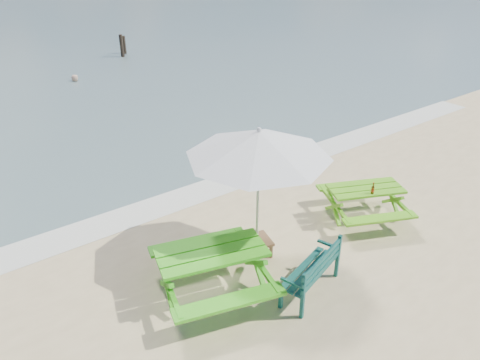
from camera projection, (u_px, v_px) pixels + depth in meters
foam_strip at (196, 193)px, 11.08m from camera, size 22.00×0.90×0.01m
picnic_table_left at (213, 273)px, 7.84m from camera, size 2.26×2.40×0.86m
picnic_table_right at (364, 203)px, 9.98m from camera, size 2.12×2.21×0.74m
park_bench at (310, 279)px, 7.94m from camera, size 1.43×0.84×0.84m
side_table at (257, 246)px, 8.91m from camera, size 0.62×0.62×0.33m
patio_umbrella at (259, 144)px, 7.92m from camera, size 3.11×3.11×2.53m
beer_bottle at (373, 190)px, 9.54m from camera, size 0.06×0.06×0.25m
swimmer at (76, 93)px, 19.87m from camera, size 0.67×0.57×1.57m
mooring_pilings at (123, 47)px, 23.61m from camera, size 0.57×0.77×1.29m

